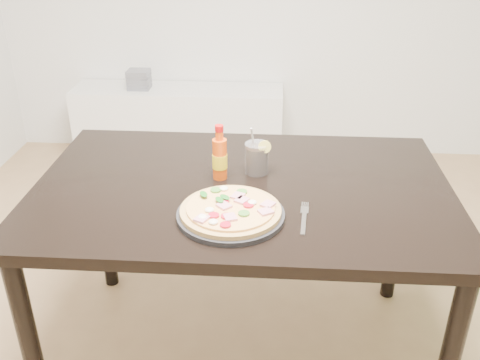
# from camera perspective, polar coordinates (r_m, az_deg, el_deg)

# --- Properties ---
(dining_table) EXTENTS (1.40, 0.90, 0.75)m
(dining_table) POSITION_cam_1_polar(r_m,az_deg,el_deg) (1.84, 0.25, -2.80)
(dining_table) COLOR black
(dining_table) RESTS_ON ground
(plate) EXTENTS (0.33, 0.33, 0.02)m
(plate) POSITION_cam_1_polar(r_m,az_deg,el_deg) (1.61, -1.00, -3.75)
(plate) COLOR black
(plate) RESTS_ON dining_table
(pizza) EXTENTS (0.30, 0.30, 0.03)m
(pizza) POSITION_cam_1_polar(r_m,az_deg,el_deg) (1.60, -1.02, -3.17)
(pizza) COLOR tan
(pizza) RESTS_ON plate
(hot_sauce_bottle) EXTENTS (0.05, 0.05, 0.19)m
(hot_sauce_bottle) POSITION_cam_1_polar(r_m,az_deg,el_deg) (1.81, -2.18, 2.40)
(hot_sauce_bottle) COLOR #E14D0D
(hot_sauce_bottle) RESTS_ON dining_table
(cola_cup) EXTENTS (0.09, 0.08, 0.17)m
(cola_cup) POSITION_cam_1_polar(r_m,az_deg,el_deg) (1.86, 1.80, 2.29)
(cola_cup) COLOR black
(cola_cup) RESTS_ON dining_table
(fork) EXTENTS (0.03, 0.19, 0.00)m
(fork) POSITION_cam_1_polar(r_m,az_deg,el_deg) (1.62, 6.85, -3.93)
(fork) COLOR silver
(fork) RESTS_ON dining_table
(media_console) EXTENTS (1.40, 0.34, 0.50)m
(media_console) POSITION_cam_1_polar(r_m,az_deg,el_deg) (3.71, -6.47, 5.99)
(media_console) COLOR white
(media_console) RESTS_ON ground
(cd_stack) EXTENTS (0.14, 0.12, 0.13)m
(cd_stack) POSITION_cam_1_polar(r_m,az_deg,el_deg) (3.64, -10.73, 10.50)
(cd_stack) COLOR slate
(cd_stack) RESTS_ON media_console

